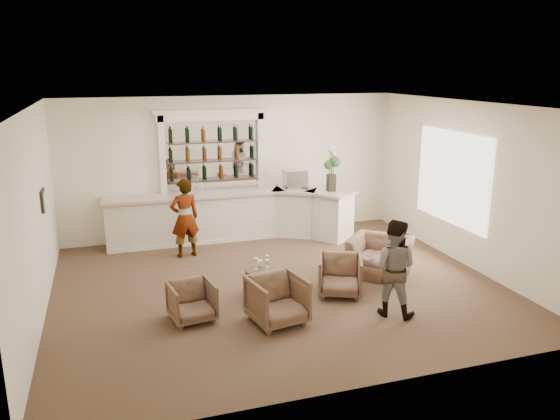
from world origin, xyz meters
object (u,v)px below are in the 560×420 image
object	(u,v)px
cocktail_table	(263,282)
bar_counter	(232,216)
sommelier	(185,218)
flower_vase	(332,166)
espresso_machine	(295,179)
armchair_center	(277,300)
armchair_right	(340,275)
guest	(393,268)
armchair_left	(192,301)
armchair_far	(380,257)

from	to	relation	value
cocktail_table	bar_counter	bearing A→B (deg)	86.32
sommelier	flower_vase	world-z (taller)	flower_vase
flower_vase	sommelier	bearing A→B (deg)	-175.58
bar_counter	espresso_machine	xyz separation A→B (m)	(1.52, -0.08, 0.79)
armchair_center	armchair_right	distance (m)	1.58
espresso_machine	armchair_right	bearing A→B (deg)	-94.19
armchair_right	guest	bearing A→B (deg)	-41.61
bar_counter	armchair_left	size ratio (longest dim) A/B	8.21
bar_counter	armchair_right	distance (m)	3.86
bar_counter	cocktail_table	bearing A→B (deg)	-93.68
cocktail_table	sommelier	size ratio (longest dim) A/B	0.38
armchair_left	armchair_center	bearing A→B (deg)	-29.82
cocktail_table	armchair_far	world-z (taller)	armchair_far
bar_counter	espresso_machine	size ratio (longest dim) A/B	11.17
guest	armchair_left	xyz separation A→B (m)	(-3.14, 0.77, -0.49)
armchair_right	sommelier	bearing A→B (deg)	152.24
bar_counter	sommelier	size ratio (longest dim) A/B	3.38
sommelier	guest	xyz separation A→B (m)	(2.78, -3.87, -0.04)
sommelier	armchair_left	xyz separation A→B (m)	(-0.36, -3.09, -0.53)
armchair_center	espresso_machine	distance (m)	4.81
guest	armchair_center	bearing A→B (deg)	31.17
sommelier	armchair_center	size ratio (longest dim) A/B	2.03
sommelier	armchair_right	xyz separation A→B (m)	(2.31, -2.87, -0.49)
armchair_far	sommelier	bearing A→B (deg)	-169.56
armchair_left	armchair_center	world-z (taller)	armchair_center
armchair_left	espresso_machine	bearing A→B (deg)	42.87
cocktail_table	espresso_machine	size ratio (longest dim) A/B	1.24
armchair_left	bar_counter	bearing A→B (deg)	59.88
cocktail_table	espresso_machine	xyz separation A→B (m)	(1.73, 3.26, 1.12)
espresso_machine	armchair_left	bearing A→B (deg)	-126.42
armchair_right	armchair_far	xyz separation A→B (m)	(1.12, 0.63, 0.01)
cocktail_table	armchair_far	size ratio (longest dim) A/B	0.56
sommelier	flower_vase	size ratio (longest dim) A/B	1.62
armchair_right	armchair_center	bearing A→B (deg)	-129.20
armchair_far	guest	bearing A→B (deg)	-68.09
guest	armchair_right	world-z (taller)	guest
armchair_center	cocktail_table	bearing A→B (deg)	75.10
sommelier	espresso_machine	xyz separation A→B (m)	(2.73, 0.75, 0.52)
cocktail_table	flower_vase	world-z (taller)	flower_vase
guest	armchair_right	size ratio (longest dim) A/B	2.07
bar_counter	armchair_left	distance (m)	4.23
cocktail_table	espresso_machine	distance (m)	3.86
guest	armchair_right	distance (m)	1.20
armchair_far	flower_vase	world-z (taller)	flower_vase
sommelier	espresso_machine	world-z (taller)	sommelier
cocktail_table	armchair_left	bearing A→B (deg)	-156.80
cocktail_table	espresso_machine	bearing A→B (deg)	62.01
sommelier	armchair_left	distance (m)	3.16
bar_counter	cocktail_table	xyz separation A→B (m)	(-0.22, -3.34, -0.32)
guest	espresso_machine	world-z (taller)	guest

